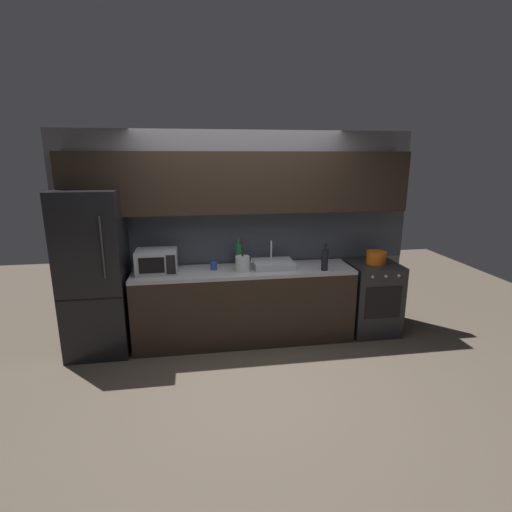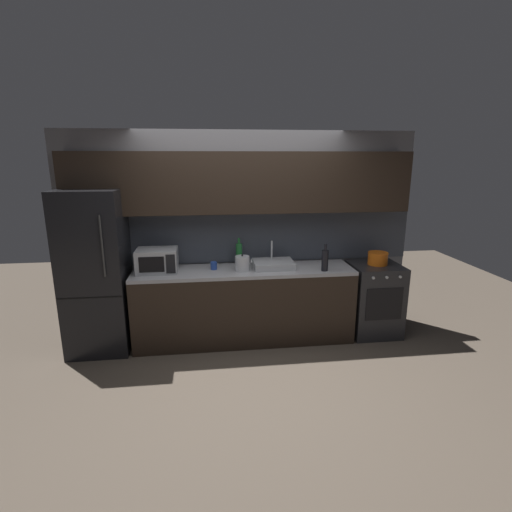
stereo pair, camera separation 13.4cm
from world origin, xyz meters
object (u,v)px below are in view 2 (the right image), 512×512
object	(u,v)px
wine_bottle_green	(239,254)
cooking_pot	(378,258)
oven_range	(373,299)
microwave	(157,261)
mug_blue	(214,266)
kettle	(242,263)
refrigerator	(96,272)
wine_bottle_dark	(325,260)

from	to	relation	value
wine_bottle_green	cooking_pot	world-z (taller)	wine_bottle_green
oven_range	microwave	distance (m)	2.70
mug_blue	kettle	bearing A→B (deg)	-17.42
oven_range	wine_bottle_green	xyz separation A→B (m)	(-1.68, 0.21, 0.59)
refrigerator	cooking_pot	size ratio (longest dim) A/B	7.63
refrigerator	oven_range	world-z (taller)	refrigerator
wine_bottle_dark	cooking_pot	distance (m)	0.76
oven_range	cooking_pot	distance (m)	0.53
wine_bottle_dark	cooking_pot	bearing A→B (deg)	14.31
refrigerator	microwave	world-z (taller)	refrigerator
wine_bottle_dark	mug_blue	distance (m)	1.30
refrigerator	kettle	distance (m)	1.66
refrigerator	microwave	bearing A→B (deg)	1.55
microwave	cooking_pot	bearing A→B (deg)	-0.39
mug_blue	cooking_pot	size ratio (longest dim) A/B	0.37
microwave	cooking_pot	xyz separation A→B (m)	(2.65, -0.02, -0.06)
oven_range	wine_bottle_green	size ratio (longest dim) A/B	2.71
mug_blue	wine_bottle_dark	bearing A→B (deg)	-9.94
refrigerator	kettle	xyz separation A→B (m)	(1.66, -0.07, 0.06)
kettle	cooking_pot	size ratio (longest dim) A/B	0.83
refrigerator	kettle	size ratio (longest dim) A/B	9.14
oven_range	refrigerator	bearing A→B (deg)	179.98
microwave	kettle	bearing A→B (deg)	-4.91
microwave	wine_bottle_dark	xyz separation A→B (m)	(1.92, -0.20, -0.01)
microwave	kettle	size ratio (longest dim) A/B	2.26
oven_range	wine_bottle_dark	world-z (taller)	wine_bottle_dark
refrigerator	cooking_pot	distance (m)	3.34
oven_range	kettle	world-z (taller)	kettle
wine_bottle_dark	microwave	bearing A→B (deg)	173.94
mug_blue	cooking_pot	world-z (taller)	cooking_pot
wine_bottle_green	mug_blue	world-z (taller)	wine_bottle_green
refrigerator	wine_bottle_dark	xyz separation A→B (m)	(2.61, -0.19, 0.10)
oven_range	mug_blue	xyz separation A→B (m)	(-1.99, 0.04, 0.49)
refrigerator	microwave	distance (m)	0.69
wine_bottle_green	cooking_pot	bearing A→B (deg)	-6.98
microwave	cooking_pot	world-z (taller)	microwave
kettle	cooking_pot	xyz separation A→B (m)	(1.68, 0.07, -0.01)
refrigerator	microwave	size ratio (longest dim) A/B	4.03
kettle	wine_bottle_green	bearing A→B (deg)	93.32
oven_range	wine_bottle_green	distance (m)	1.79
wine_bottle_dark	cooking_pot	xyz separation A→B (m)	(0.73, 0.19, -0.05)
wine_bottle_green	microwave	bearing A→B (deg)	-168.85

